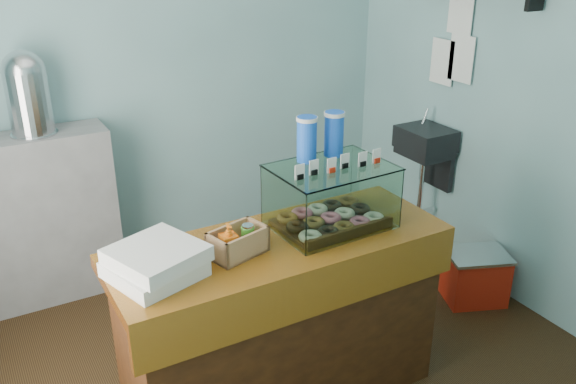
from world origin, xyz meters
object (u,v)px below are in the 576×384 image
counter (281,320)px  display_case (328,191)px  coffee_urn (27,91)px  red_cooler (475,276)px

counter → display_case: (0.30, 0.06, 0.61)m
coffee_urn → red_cooler: coffee_urn is taller
counter → coffee_urn: coffee_urn is taller
counter → display_case: size_ratio=2.81×
coffee_urn → red_cooler: size_ratio=1.08×
display_case → red_cooler: (1.21, 0.10, -0.89)m
counter → display_case: bearing=11.3°
counter → display_case: display_case is taller
red_cooler → coffee_urn: bearing=170.5°
counter → coffee_urn: 1.99m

